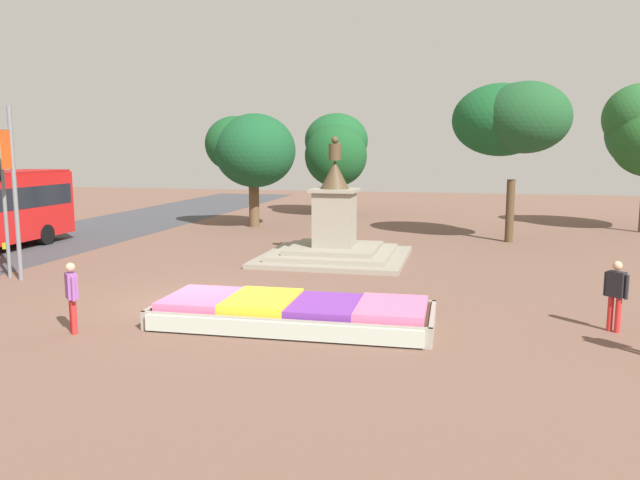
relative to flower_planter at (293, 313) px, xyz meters
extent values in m
plane|color=brown|center=(-3.04, 1.32, -0.29)|extent=(88.38, 88.38, 0.00)
cube|color=#38281C|center=(0.00, 0.06, -0.08)|extent=(6.54, 2.44, 0.41)
cube|color=gray|center=(0.02, -1.16, -0.06)|extent=(6.71, 0.21, 0.45)
cube|color=gray|center=(-0.02, 1.27, -0.06)|extent=(6.71, 0.21, 0.45)
cube|color=gray|center=(-3.30, 0.00, -0.06)|extent=(0.14, 2.53, 0.45)
cube|color=gray|center=(3.31, 0.11, -0.06)|extent=(0.14, 2.53, 0.45)
cube|color=#D86699|center=(-2.36, 0.02, 0.22)|extent=(1.61, 2.16, 0.19)
cube|color=yellow|center=(-0.78, 0.05, 0.24)|extent=(1.61, 2.16, 0.22)
cube|color=#72339E|center=(0.79, 0.07, 0.21)|extent=(1.61, 2.16, 0.17)
cube|color=#D86699|center=(2.37, 0.10, 0.23)|extent=(1.61, 2.16, 0.20)
cube|color=#B2BCAD|center=(0.02, -1.21, -0.06)|extent=(6.37, 0.30, 0.37)
cube|color=gray|center=(-0.82, 8.97, -0.20)|extent=(5.44, 5.44, 0.17)
cube|color=gray|center=(-0.82, 8.97, -0.03)|extent=(4.38, 4.38, 0.17)
cube|color=gray|center=(-0.82, 8.97, 0.14)|extent=(3.31, 3.31, 0.17)
cube|color=gray|center=(-0.82, 8.97, 1.25)|extent=(1.45, 1.45, 2.05)
cube|color=gray|center=(-0.82, 8.97, 2.34)|extent=(1.71, 1.71, 0.12)
cone|color=#473823|center=(-0.82, 8.97, 2.93)|extent=(1.09, 1.09, 1.06)
cylinder|color=#473823|center=(-0.82, 8.97, 3.77)|extent=(0.46, 0.46, 0.62)
sphere|color=#473823|center=(-0.82, 8.97, 4.21)|extent=(0.27, 0.27, 0.27)
cylinder|color=#473823|center=(-0.77, 9.25, 3.89)|extent=(0.17, 0.45, 0.52)
cylinder|color=slate|center=(-10.50, 3.21, 1.68)|extent=(0.12, 0.12, 3.94)
cube|color=gold|center=(-10.60, 3.21, 0.76)|extent=(0.10, 0.16, 0.20)
cylinder|color=slate|center=(-9.88, 2.95, 2.47)|extent=(0.14, 0.14, 5.52)
cube|color=#D84C19|center=(-9.82, 2.61, 3.88)|extent=(0.11, 0.54, 1.20)
cylinder|color=slate|center=(-9.82, 2.61, 4.48)|extent=(0.14, 0.68, 0.03)
cylinder|color=black|center=(-15.97, 9.55, 0.16)|extent=(0.28, 0.90, 0.90)
cylinder|color=black|center=(-13.83, 9.54, 0.16)|extent=(0.28, 0.90, 0.90)
cylinder|color=red|center=(7.32, 1.17, 0.13)|extent=(0.13, 0.13, 0.83)
cylinder|color=red|center=(7.46, 1.06, 0.13)|extent=(0.13, 0.13, 0.83)
cube|color=black|center=(7.39, 1.12, 0.84)|extent=(0.44, 0.41, 0.59)
cylinder|color=black|center=(7.20, 1.26, 0.81)|extent=(0.09, 0.09, 0.56)
cylinder|color=black|center=(7.58, 0.97, 0.81)|extent=(0.09, 0.09, 0.56)
sphere|color=tan|center=(7.39, 1.12, 1.27)|extent=(0.21, 0.21, 0.21)
cylinder|color=red|center=(-4.65, -1.86, 0.12)|extent=(0.13, 0.13, 0.82)
cylinder|color=red|center=(-4.78, -1.73, 0.12)|extent=(0.13, 0.13, 0.82)
cube|color=#8C4C99|center=(-4.72, -1.80, 0.83)|extent=(0.42, 0.42, 0.58)
cylinder|color=#8C4C99|center=(-4.55, -1.97, 0.80)|extent=(0.09, 0.09, 0.55)
cylinder|color=#8C4C99|center=(-4.89, -1.63, 0.80)|extent=(0.09, 0.09, 0.55)
sphere|color=tan|center=(-4.72, -1.80, 1.25)|extent=(0.21, 0.21, 0.21)
cylinder|color=#4C3823|center=(5.98, 15.00, 1.11)|extent=(0.37, 0.37, 2.80)
ellipsoid|color=#1C4A25|center=(6.43, 14.61, 5.22)|extent=(3.84, 3.42, 3.08)
ellipsoid|color=#164E24|center=(5.44, 15.50, 5.16)|extent=(4.31, 4.21, 3.24)
cylinder|color=#4C3823|center=(-4.34, 24.04, 0.77)|extent=(0.49, 0.49, 2.12)
ellipsoid|color=#174821|center=(-3.74, 23.46, 3.44)|extent=(3.81, 3.35, 3.76)
ellipsoid|color=#184E25|center=(-4.02, 25.02, 4.36)|extent=(4.00, 3.73, 3.42)
cylinder|color=brown|center=(-6.99, 17.58, 0.93)|extent=(0.54, 0.54, 2.43)
ellipsoid|color=#164A26|center=(-6.76, 17.20, 3.77)|extent=(4.22, 4.37, 3.82)
ellipsoid|color=#174B23|center=(-7.84, 17.15, 4.11)|extent=(3.17, 2.90, 2.89)
camera|label=1|loc=(3.90, -14.03, 3.94)|focal=35.00mm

